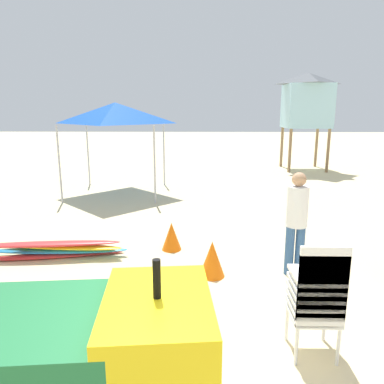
% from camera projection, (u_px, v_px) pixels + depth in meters
% --- Properties ---
extents(ground, '(80.00, 80.00, 0.00)m').
position_uv_depth(ground, '(198.00, 381.00, 3.53)').
color(ground, beige).
extents(utility_cart, '(2.65, 1.51, 1.50)m').
position_uv_depth(utility_cart, '(49.00, 352.00, 2.73)').
color(utility_cart, '#1E6B38').
rests_on(utility_cart, ground).
extents(stacked_plastic_chairs, '(0.48, 0.48, 1.29)m').
position_uv_depth(stacked_plastic_chairs, '(317.00, 293.00, 3.69)').
color(stacked_plastic_chairs, white).
rests_on(stacked_plastic_chairs, ground).
extents(surfboard_pile, '(2.63, 0.71, 0.32)m').
position_uv_depth(surfboard_pile, '(55.00, 249.00, 6.43)').
color(surfboard_pile, red).
rests_on(surfboard_pile, ground).
extents(lifeguard_far_right, '(0.32, 0.32, 1.64)m').
position_uv_depth(lifeguard_far_right, '(296.00, 217.00, 5.62)').
color(lifeguard_far_right, '#33598C').
rests_on(lifeguard_far_right, ground).
extents(popup_canopy, '(2.66, 2.66, 2.76)m').
position_uv_depth(popup_canopy, '(115.00, 113.00, 10.94)').
color(popup_canopy, '#B2B2B7').
rests_on(popup_canopy, ground).
extents(lifeguard_tower, '(1.98, 1.98, 4.04)m').
position_uv_depth(lifeguard_tower, '(307.00, 100.00, 15.38)').
color(lifeguard_tower, olive).
rests_on(lifeguard_tower, ground).
extents(traffic_cone_near, '(0.36, 0.36, 0.52)m').
position_uv_depth(traffic_cone_near, '(171.00, 236.00, 6.78)').
color(traffic_cone_near, orange).
rests_on(traffic_cone_near, ground).
extents(traffic_cone_far, '(0.40, 0.40, 0.57)m').
position_uv_depth(traffic_cone_far, '(212.00, 259.00, 5.69)').
color(traffic_cone_far, orange).
rests_on(traffic_cone_far, ground).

